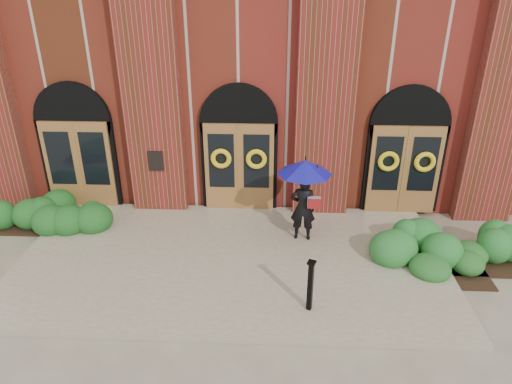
# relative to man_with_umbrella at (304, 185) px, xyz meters

# --- Properties ---
(ground) EXTENTS (90.00, 90.00, 0.00)m
(ground) POSITION_rel_man_with_umbrella_xyz_m (-1.70, -1.12, -1.63)
(ground) COLOR gray
(ground) RESTS_ON ground
(landing) EXTENTS (10.00, 5.30, 0.15)m
(landing) POSITION_rel_man_with_umbrella_xyz_m (-1.70, -0.97, -1.55)
(landing) COLOR tan
(landing) RESTS_ON ground
(church_building) EXTENTS (16.20, 12.53, 7.00)m
(church_building) POSITION_rel_man_with_umbrella_xyz_m (-1.70, 7.66, 1.87)
(church_building) COLOR maroon
(church_building) RESTS_ON ground
(man_with_umbrella) EXTENTS (1.43, 1.43, 2.11)m
(man_with_umbrella) POSITION_rel_man_with_umbrella_xyz_m (0.00, 0.00, 0.00)
(man_with_umbrella) COLOR black
(man_with_umbrella) RESTS_ON landing
(metal_post) EXTENTS (0.20, 0.20, 1.12)m
(metal_post) POSITION_rel_man_with_umbrella_xyz_m (0.02, -2.75, -0.89)
(metal_post) COLOR black
(metal_post) RESTS_ON landing
(hedge_wall_left) EXTENTS (2.96, 1.18, 0.76)m
(hedge_wall_left) POSITION_rel_man_with_umbrella_xyz_m (-6.90, 0.66, -1.25)
(hedge_wall_left) COLOR #1A4C19
(hedge_wall_left) RESTS_ON ground
(hedge_wall_right) EXTENTS (3.08, 1.23, 0.79)m
(hedge_wall_right) POSITION_rel_man_with_umbrella_xyz_m (3.50, -0.62, -1.23)
(hedge_wall_right) COLOR #215E23
(hedge_wall_right) RESTS_ON ground
(hedge_front_right) EXTENTS (1.42, 1.21, 0.50)m
(hedge_front_right) POSITION_rel_man_with_umbrella_xyz_m (3.40, -1.12, -1.38)
(hedge_front_right) COLOR #21531E
(hedge_front_right) RESTS_ON ground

